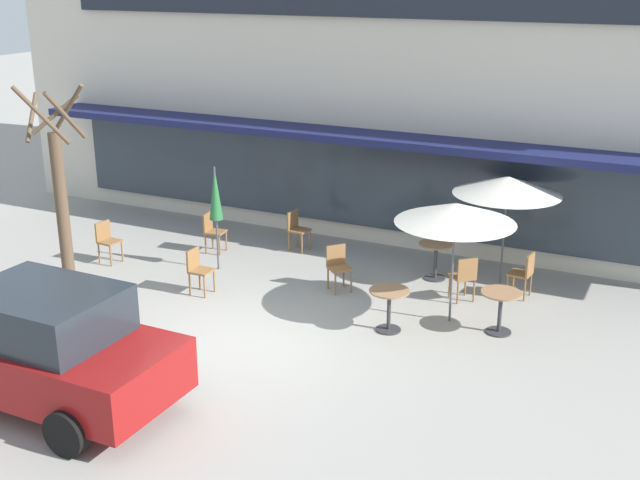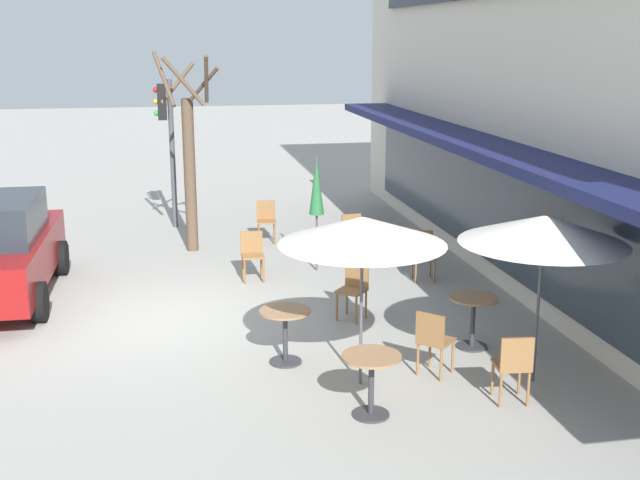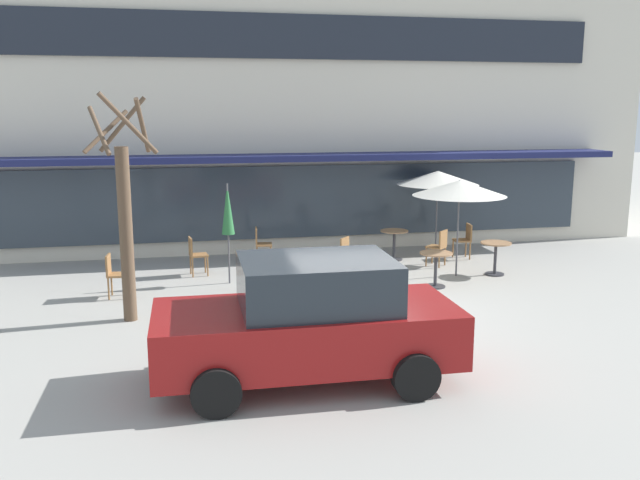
{
  "view_description": "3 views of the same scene",
  "coord_description": "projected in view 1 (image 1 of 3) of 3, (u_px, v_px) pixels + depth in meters",
  "views": [
    {
      "loc": [
        6.61,
        -10.22,
        6.0
      ],
      "look_at": [
        0.05,
        3.25,
        0.9
      ],
      "focal_mm": 45.0,
      "sensor_mm": 36.0,
      "label": 1
    },
    {
      "loc": [
        12.23,
        0.28,
        4.34
      ],
      "look_at": [
        0.07,
        2.62,
        1.18
      ],
      "focal_mm": 45.0,
      "sensor_mm": 36.0,
      "label": 2
    },
    {
      "loc": [
        -3.21,
        -11.54,
        3.8
      ],
      "look_at": [
        -0.18,
        2.89,
        0.9
      ],
      "focal_mm": 38.0,
      "sensor_mm": 36.0,
      "label": 3
    }
  ],
  "objects": [
    {
      "name": "patio_umbrella_cream_folded",
      "position": [
        215.0,
        194.0,
        16.3
      ],
      "size": [
        0.28,
        0.28,
        2.2
      ],
      "color": "#4C4C51",
      "rests_on": "ground"
    },
    {
      "name": "cafe_table_near_wall",
      "position": [
        436.0,
        255.0,
        16.15
      ],
      "size": [
        0.7,
        0.7,
        0.76
      ],
      "color": "#333338",
      "rests_on": "ground"
    },
    {
      "name": "cafe_chair_3",
      "position": [
        198.0,
        268.0,
        15.43
      ],
      "size": [
        0.4,
        0.4,
        0.89
      ],
      "color": "olive",
      "rests_on": "ground"
    },
    {
      "name": "cafe_chair_1",
      "position": [
        212.0,
        229.0,
        17.69
      ],
      "size": [
        0.44,
        0.44,
        0.89
      ],
      "color": "olive",
      "rests_on": "ground"
    },
    {
      "name": "cafe_chair_2",
      "position": [
        338.0,
        264.0,
        15.6
      ],
      "size": [
        0.56,
        0.56,
        0.89
      ],
      "color": "olive",
      "rests_on": "ground"
    },
    {
      "name": "cafe_chair_6",
      "position": [
        107.0,
        239.0,
        17.07
      ],
      "size": [
        0.43,
        0.43,
        0.89
      ],
      "color": "olive",
      "rests_on": "ground"
    },
    {
      "name": "patio_umbrella_green_folded",
      "position": [
        455.0,
        213.0,
        13.71
      ],
      "size": [
        2.1,
        2.1,
        2.2
      ],
      "color": "#4C4C51",
      "rests_on": "ground"
    },
    {
      "name": "cafe_chair_4",
      "position": [
        464.0,
        275.0,
        15.04
      ],
      "size": [
        0.57,
        0.57,
        0.89
      ],
      "color": "olive",
      "rests_on": "ground"
    },
    {
      "name": "parked_sedan",
      "position": [
        41.0,
        346.0,
        11.44
      ],
      "size": [
        4.22,
        2.06,
        1.76
      ],
      "color": "maroon",
      "rests_on": "ground"
    },
    {
      "name": "cafe_table_by_tree",
      "position": [
        500.0,
        305.0,
        13.73
      ],
      "size": [
        0.7,
        0.7,
        0.76
      ],
      "color": "#333338",
      "rests_on": "ground"
    },
    {
      "name": "street_tree",
      "position": [
        61.0,
        197.0,
        15.1
      ],
      "size": [
        1.32,
        1.32,
        4.05
      ],
      "color": "brown",
      "rests_on": "ground"
    },
    {
      "name": "cafe_chair_5",
      "position": [
        297.0,
        227.0,
        17.81
      ],
      "size": [
        0.44,
        0.44,
        0.89
      ],
      "color": "olive",
      "rests_on": "ground"
    },
    {
      "name": "patio_umbrella_corner_open",
      "position": [
        507.0,
        185.0,
        15.44
      ],
      "size": [
        2.1,
        2.1,
        2.2
      ],
      "color": "#4C4C51",
      "rests_on": "ground"
    },
    {
      "name": "cafe_chair_0",
      "position": [
        524.0,
        272.0,
        15.22
      ],
      "size": [
        0.44,
        0.44,
        0.89
      ],
      "color": "olive",
      "rests_on": "ground"
    },
    {
      "name": "building_facade",
      "position": [
        432.0,
        56.0,
        20.62
      ],
      "size": [
        19.71,
        9.1,
        7.71
      ],
      "color": "beige",
      "rests_on": "ground"
    },
    {
      "name": "ground_plane",
      "position": [
        232.0,
        347.0,
        13.38
      ],
      "size": [
        80.0,
        80.0,
        0.0
      ],
      "primitive_type": "plane",
      "color": "#9E9B93"
    },
    {
      "name": "cafe_table_streetside",
      "position": [
        389.0,
        303.0,
        13.82
      ],
      "size": [
        0.7,
        0.7,
        0.76
      ],
      "color": "#333338",
      "rests_on": "ground"
    }
  ]
}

